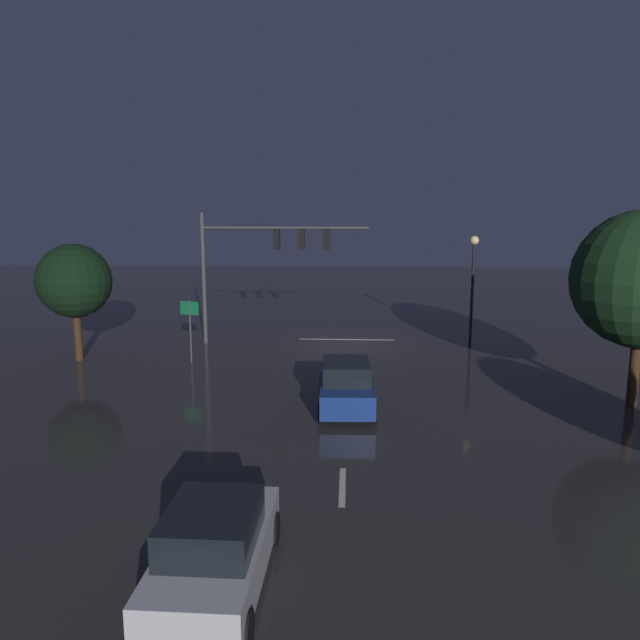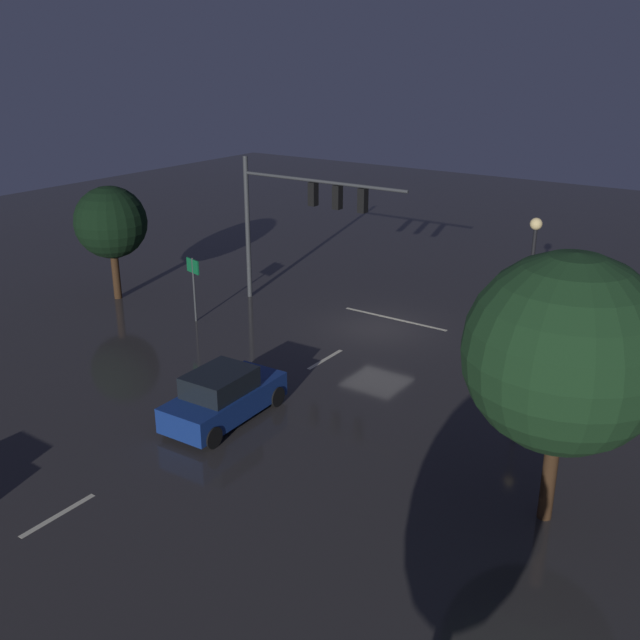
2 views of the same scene
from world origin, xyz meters
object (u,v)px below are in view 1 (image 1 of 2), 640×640
route_sign (190,318)px  car_distant (214,550)px  car_approaching (346,386)px  tree_right_near (74,281)px  street_lamp_left_kerb (473,271)px  traffic_signal_assembly (263,252)px

route_sign → car_distant: bearing=105.7°
car_approaching → tree_right_near: size_ratio=0.83×
car_approaching → tree_right_near: bearing=-26.8°
route_sign → tree_right_near: bearing=-1.9°
car_approaching → street_lamp_left_kerb: bearing=-121.8°
traffic_signal_assembly → route_sign: 5.52m
car_distant → street_lamp_left_kerb: 22.46m
car_approaching → tree_right_near: tree_right_near is taller
car_approaching → route_sign: bearing=-40.6°
car_approaching → route_sign: size_ratio=1.56×
route_sign → tree_right_near: tree_right_near is taller
traffic_signal_assembly → car_approaching: (-4.22, 9.96, -3.89)m
traffic_signal_assembly → car_approaching: bearing=112.9°
tree_right_near → street_lamp_left_kerb: bearing=-168.5°
car_distant → tree_right_near: bearing=-59.6°
traffic_signal_assembly → car_distant: bearing=95.2°
car_approaching → route_sign: route_sign is taller
traffic_signal_assembly → tree_right_near: bearing=25.2°
car_approaching → car_distant: size_ratio=1.00×
car_approaching → car_distant: (2.34, 10.65, 0.00)m
traffic_signal_assembly → route_sign: (2.79, 3.96, -2.65)m
traffic_signal_assembly → car_distant: (-1.88, 20.62, -3.89)m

